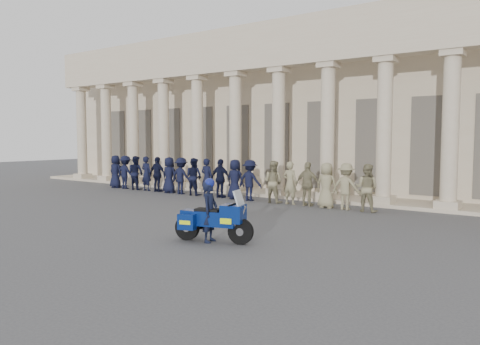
{
  "coord_description": "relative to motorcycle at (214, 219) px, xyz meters",
  "views": [
    {
      "loc": [
        10.51,
        -11.63,
        2.94
      ],
      "look_at": [
        0.15,
        2.78,
        1.6
      ],
      "focal_mm": 35.0,
      "sensor_mm": 36.0,
      "label": 1
    }
  ],
  "objects": [
    {
      "name": "ground",
      "position": [
        -2.37,
        1.55,
        -0.65
      ],
      "size": [
        90.0,
        90.0,
        0.0
      ],
      "primitive_type": "plane",
      "color": "#444447",
      "rests_on": "ground"
    },
    {
      "name": "building",
      "position": [
        -2.37,
        16.3,
        3.87
      ],
      "size": [
        40.0,
        12.5,
        9.0
      ],
      "color": "#BFAC8F",
      "rests_on": "ground"
    },
    {
      "name": "officer_rank",
      "position": [
        -6.05,
        7.7,
        0.3
      ],
      "size": [
        16.0,
        0.72,
        1.9
      ],
      "color": "black",
      "rests_on": "ground"
    },
    {
      "name": "motorcycle",
      "position": [
        0.0,
        0.0,
        0.0
      ],
      "size": [
        2.3,
        1.22,
        1.51
      ],
      "rotation": [
        0.0,
        0.0,
        0.27
      ],
      "color": "black",
      "rests_on": "ground"
    },
    {
      "name": "rider",
      "position": [
        -0.12,
        -0.04,
        0.25
      ],
      "size": [
        0.57,
        0.71,
        1.81
      ],
      "rotation": [
        0.0,
        0.0,
        1.85
      ],
      "color": "black",
      "rests_on": "ground"
    }
  ]
}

